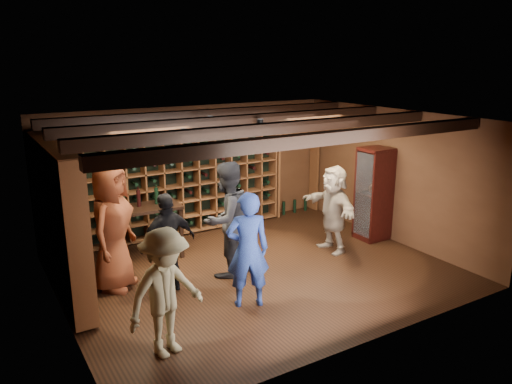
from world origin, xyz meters
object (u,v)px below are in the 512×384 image
guest_khaki (166,293)px  guest_beige (333,209)px  tasting_table (143,213)px  man_blue_shirt (248,250)px  guest_red_floral (112,227)px  guest_woman_black (168,243)px  man_grey_suit (227,219)px  display_cabinet (373,196)px

guest_khaki → guest_beige: (3.77, 1.56, 0.00)m
guest_khaki → tasting_table: size_ratio=1.22×
man_blue_shirt → guest_red_floral: 2.10m
guest_woman_black → guest_khaki: size_ratio=0.97×
man_grey_suit → guest_red_floral: guest_red_floral is taller
man_blue_shirt → guest_khaki: bearing=41.7°
man_grey_suit → guest_woman_black: size_ratio=1.22×
guest_red_floral → guest_woman_black: guest_red_floral is taller
man_grey_suit → display_cabinet: bearing=161.4°
man_blue_shirt → guest_khaki: (-1.42, -0.55, -0.05)m
man_grey_suit → guest_beige: 2.11m
guest_red_floral → man_grey_suit: bearing=-62.9°
tasting_table → display_cabinet: bearing=-14.7°
man_blue_shirt → guest_beige: size_ratio=1.05×
guest_red_floral → guest_beige: bearing=-56.0°
display_cabinet → guest_khaki: bearing=-161.1°
display_cabinet → guest_woman_black: (-4.19, -0.10, -0.10)m
man_grey_suit → guest_beige: bearing=159.1°
guest_woman_black → guest_beige: 3.13m
guest_woman_black → display_cabinet: bearing=172.8°
guest_woman_black → guest_red_floral: bearing=-45.6°
man_blue_shirt → tasting_table: man_blue_shirt is taller
guest_beige → guest_red_floral: bearing=-93.0°
guest_beige → tasting_table: guest_beige is taller
man_grey_suit → guest_red_floral: size_ratio=0.96×
display_cabinet → guest_red_floral: 4.88m
display_cabinet → man_blue_shirt: (-3.41, -1.10, -0.03)m
display_cabinet → guest_red_floral: guest_red_floral is taller
display_cabinet → guest_red_floral: bearing=175.2°
display_cabinet → man_blue_shirt: bearing=-162.2°
display_cabinet → tasting_table: display_cabinet is taller
guest_red_floral → guest_khaki: guest_red_floral is taller
guest_khaki → tasting_table: (0.73, 2.93, 0.04)m
guest_red_floral → guest_beige: size_ratio=1.23×
guest_khaki → tasting_table: bearing=60.4°
display_cabinet → guest_woman_black: bearing=-178.7°
display_cabinet → guest_khaki: (-4.83, -1.65, -0.07)m
guest_woman_black → man_blue_shirt: bearing=119.3°
man_grey_suit → man_blue_shirt: bearing=58.3°
man_blue_shirt → guest_woman_black: 1.27m
guest_beige → guest_khaki: bearing=-63.0°
display_cabinet → guest_red_floral: size_ratio=0.90×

